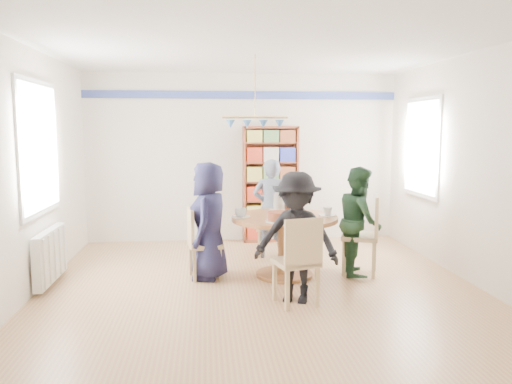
{
  "coord_description": "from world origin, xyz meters",
  "views": [
    {
      "loc": [
        -0.62,
        -5.58,
        1.8
      ],
      "look_at": [
        0.0,
        0.4,
        1.05
      ],
      "focal_mm": 35.0,
      "sensor_mm": 36.0,
      "label": 1
    }
  ],
  "objects": [
    {
      "name": "dining_table",
      "position": [
        0.35,
        0.37,
        0.56
      ],
      "size": [
        1.3,
        1.3,
        0.75
      ],
      "color": "brown",
      "rests_on": "ground"
    },
    {
      "name": "chair_left",
      "position": [
        -0.7,
        0.38,
        0.48
      ],
      "size": [
        0.44,
        0.44,
        0.86
      ],
      "color": "tan",
      "rests_on": "ground"
    },
    {
      "name": "chair_near",
      "position": [
        0.33,
        -0.7,
        0.51
      ],
      "size": [
        0.5,
        0.5,
        0.93
      ],
      "color": "tan",
      "rests_on": "ground"
    },
    {
      "name": "ground",
      "position": [
        0.0,
        0.0,
        0.0
      ],
      "size": [
        5.0,
        5.0,
        0.0
      ],
      "primitive_type": "plane",
      "color": "tan"
    },
    {
      "name": "person_far",
      "position": [
        0.3,
        1.29,
        0.7
      ],
      "size": [
        0.55,
        0.4,
        1.4
      ],
      "primitive_type": "imported",
      "rotation": [
        0.0,
        0.0,
        3.0
      ],
      "color": "gray",
      "rests_on": "ground"
    },
    {
      "name": "radiator",
      "position": [
        -2.42,
        0.3,
        0.35
      ],
      "size": [
        0.12,
        1.0,
        0.6
      ],
      "color": "silver",
      "rests_on": "ground"
    },
    {
      "name": "person_right",
      "position": [
        1.29,
        0.37,
        0.68
      ],
      "size": [
        0.62,
        0.74,
        1.35
      ],
      "primitive_type": "imported",
      "rotation": [
        0.0,
        0.0,
        1.39
      ],
      "color": "#19331F",
      "rests_on": "ground"
    },
    {
      "name": "room_shell",
      "position": [
        -0.26,
        0.87,
        1.65
      ],
      "size": [
        5.0,
        5.0,
        5.0
      ],
      "color": "white",
      "rests_on": "ground"
    },
    {
      "name": "chair_far",
      "position": [
        0.35,
        1.44,
        0.47
      ],
      "size": [
        0.47,
        0.47,
        0.85
      ],
      "color": "tan",
      "rests_on": "ground"
    },
    {
      "name": "person_left",
      "position": [
        -0.57,
        0.37,
        0.71
      ],
      "size": [
        0.6,
        0.78,
        1.42
      ],
      "primitive_type": "imported",
      "rotation": [
        0.0,
        0.0,
        -1.8
      ],
      "color": "#171733",
      "rests_on": "ground"
    },
    {
      "name": "bookshelf",
      "position": [
        0.43,
        2.34,
        0.91
      ],
      "size": [
        0.88,
        0.27,
        1.86
      ],
      "color": "brown",
      "rests_on": "ground"
    },
    {
      "name": "chair_right",
      "position": [
        1.39,
        0.35,
        0.55
      ],
      "size": [
        0.57,
        0.57,
        1.0
      ],
      "color": "tan",
      "rests_on": "ground"
    },
    {
      "name": "tableware",
      "position": [
        0.32,
        0.4,
        0.82
      ],
      "size": [
        1.3,
        1.3,
        0.34
      ],
      "color": "white",
      "rests_on": "dining_table"
    },
    {
      "name": "person_near",
      "position": [
        0.32,
        -0.56,
        0.69
      ],
      "size": [
        1.01,
        0.8,
        1.37
      ],
      "primitive_type": "imported",
      "rotation": [
        0.0,
        0.0,
        -0.38
      ],
      "color": "black",
      "rests_on": "ground"
    }
  ]
}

